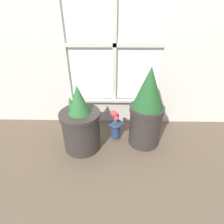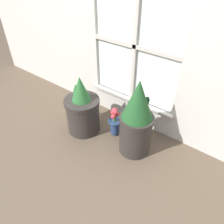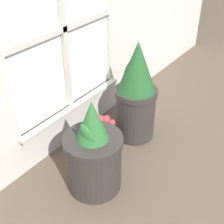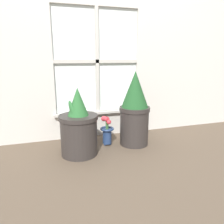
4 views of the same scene
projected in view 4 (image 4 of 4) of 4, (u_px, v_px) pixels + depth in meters
name	position (u px, v px, depth m)	size (l,w,h in m)	color
ground_plane	(115.00, 158.00, 1.90)	(10.00, 10.00, 0.00)	brown
wall_with_window	(96.00, 15.00, 2.18)	(4.40, 0.10, 2.50)	beige
potted_plant_left	(79.00, 128.00, 1.93)	(0.34, 0.34, 0.61)	#2D2826
potted_plant_right	(135.00, 110.00, 2.14)	(0.30, 0.30, 0.73)	#2D2826
flower_vase	(107.00, 130.00, 2.16)	(0.14, 0.14, 0.30)	navy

